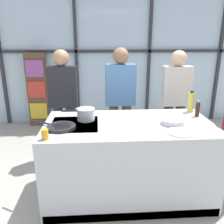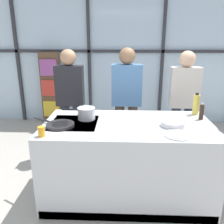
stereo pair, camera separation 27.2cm
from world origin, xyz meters
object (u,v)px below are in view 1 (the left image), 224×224
Objects in this scene: saucepan at (86,114)px; pepper_grinder at (198,109)px; spectator_center_left at (120,97)px; spectator_far_left at (63,98)px; juice_glass_near at (45,134)px; white_plate at (180,132)px; spectator_center_right at (175,98)px; mixing_bowl at (173,121)px; oil_bottle at (191,102)px; frying_pan at (61,127)px.

saucepan is 1.92× the size of pepper_grinder.
saucepan is (-0.49, -0.85, 0.03)m from spectator_center_left.
juice_glass_near is (0.01, -1.37, 0.01)m from spectator_far_left.
spectator_center_left is 1.18m from pepper_grinder.
spectator_far_left is 6.14× the size of white_plate.
spectator_center_left is 1.39m from white_plate.
spectator_center_right is at bearing -180.00° from spectator_far_left.
spectator_center_right is (1.71, 0.00, -0.02)m from spectator_far_left.
mixing_bowl is at bearing 114.82° from spectator_center_left.
spectator_center_right reaches higher than pepper_grinder.
pepper_grinder reaches higher than mixing_bowl.
white_plate is 0.79m from oil_bottle.
spectator_center_left is 1.03× the size of spectator_center_right.
oil_bottle is (1.70, -0.61, 0.08)m from spectator_far_left.
juice_glass_near is (-1.70, -1.37, 0.02)m from spectator_center_right.
saucepan is at bearing 32.53° from spectator_center_right.
pepper_grinder reaches higher than frying_pan.
oil_bottle is at bearing 89.52° from spectator_center_right.
oil_bottle reaches higher than frying_pan.
spectator_far_left reaches higher than white_plate.
spectator_center_right is 0.62m from oil_bottle.
frying_pan is at bearing 34.60° from spectator_center_right.
juice_glass_near is at bearing -155.96° from oil_bottle.
frying_pan is at bearing -136.10° from saucepan.
mixing_bowl is (-0.37, -1.04, 0.00)m from spectator_center_right.
mixing_bowl is at bearing 70.45° from spectator_center_right.
frying_pan is 1.84× the size of oil_bottle.
spectator_far_left is at bearing 142.01° from mixing_bowl.
oil_bottle reaches higher than mixing_bowl.
spectator_center_right is 1.11m from mixing_bowl.
saucepan is 0.99m from mixing_bowl.
spectator_far_left is at bearing 135.74° from white_plate.
spectator_far_left is 8.20× the size of pepper_grinder.
spectator_center_left is at bearing 114.82° from mixing_bowl.
spectator_center_left is at bearing 136.77° from pepper_grinder.
juice_glass_near is at bearing -161.74° from pepper_grinder.
spectator_far_left is 0.99× the size of spectator_center_left.
white_plate is (1.34, -1.30, -0.04)m from spectator_far_left.
white_plate is 1.07× the size of mixing_bowl.
juice_glass_near is at bearing 90.22° from spectator_far_left.
mixing_bowl is (0.48, -1.04, -0.02)m from spectator_center_left.
spectator_center_right is 4.23× the size of saucepan.
frying_pan reaches higher than white_plate.
juice_glass_near reaches higher than mixing_bowl.
spectator_center_left is 6.20× the size of oil_bottle.
white_plate is at bearing -90.05° from mixing_bowl.
juice_glass_near is (-0.11, -0.27, 0.03)m from frying_pan.
frying_pan is 0.36m from saucepan.
frying_pan is 1.98× the size of mixing_bowl.
pepper_grinder reaches higher than saucepan.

